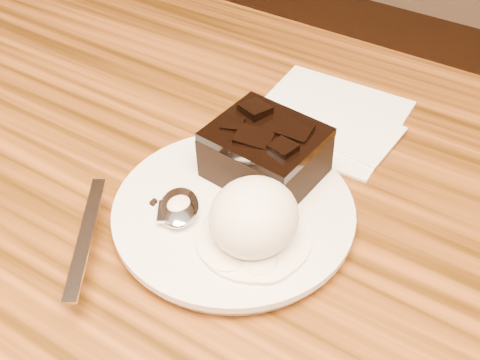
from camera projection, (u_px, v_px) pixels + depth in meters
The scene contains 9 objects.
plate at pixel (234, 214), 0.51m from camera, with size 0.20×0.20×0.02m, color silver.
brownie at pixel (265, 156), 0.52m from camera, with size 0.09×0.08×0.04m, color black.
ice_cream_scoop at pixel (254, 217), 0.46m from camera, with size 0.07×0.07×0.06m, color silver.
melt_puddle at pixel (253, 237), 0.47m from camera, with size 0.09×0.09×0.00m, color white.
spoon at pixel (179, 209), 0.49m from camera, with size 0.04×0.19×0.01m, color silver, non-canonical shape.
napkin at pixel (327, 116), 0.62m from camera, with size 0.14×0.14×0.01m, color white.
crumb_a at pixel (236, 246), 0.47m from camera, with size 0.01×0.01×0.00m, color black.
crumb_b at pixel (213, 230), 0.48m from camera, with size 0.01×0.01×0.00m, color black.
crumb_c at pixel (153, 202), 0.50m from camera, with size 0.01×0.00×0.00m, color black.
Camera 1 is at (0.18, -0.24, 1.12)m, focal length 44.52 mm.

